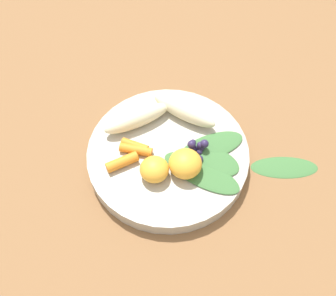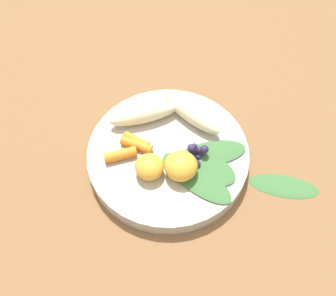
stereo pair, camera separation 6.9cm
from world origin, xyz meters
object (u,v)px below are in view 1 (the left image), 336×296
Objects in this scene: bowl at (168,156)px; kale_leaf_stray at (285,167)px; banana_peeled_left at (137,118)px; orange_segment_near at (185,164)px; banana_peeled_right at (184,111)px.

kale_leaf_stray is at bearing -96.64° from bowl.
bowl is 2.24× the size of banana_peeled_left.
orange_segment_near is (-0.04, -0.03, 0.04)m from bowl.
bowl is at bearing 101.12° from banana_peeled_right.
bowl is 2.36× the size of kale_leaf_stray.
banana_peeled_left reaches higher than bowl.
bowl is at bearing 35.06° from orange_segment_near.
orange_segment_near is at bearing -144.94° from bowl.
banana_peeled_right is 2.29× the size of orange_segment_near.
kale_leaf_stray is (0.01, -0.18, -0.05)m from orange_segment_near.
orange_segment_near is (-0.11, 0.01, 0.00)m from banana_peeled_right.
orange_segment_near reaches higher than bowl.
bowl is at bearing 175.84° from kale_leaf_stray.
orange_segment_near reaches higher than kale_leaf_stray.
banana_peeled_left is 0.28m from kale_leaf_stray.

